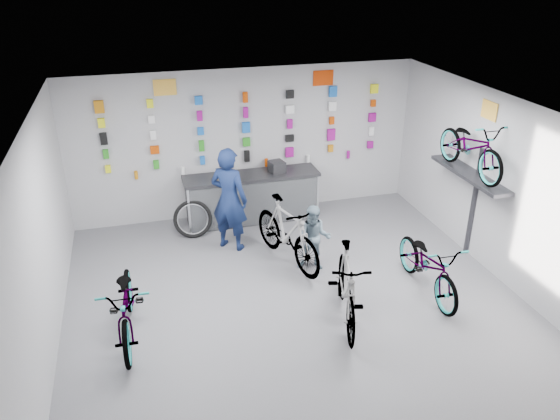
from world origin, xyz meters
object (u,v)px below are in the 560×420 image
object	(u,v)px
bike_left	(127,305)
bike_center	(347,287)
bike_right	(428,264)
counter	(252,198)
bike_service	(287,232)
customer	(314,238)
clerk	(229,199)

from	to	relation	value
bike_left	bike_center	bearing A→B (deg)	-6.85
bike_left	bike_right	xyz separation A→B (m)	(4.64, -0.13, -0.02)
counter	bike_service	size ratio (longest dim) A/B	1.38
counter	customer	size ratio (longest dim) A/B	2.30
bike_center	clerk	world-z (taller)	clerk
bike_left	bike_service	bearing A→B (deg)	28.22
bike_center	customer	size ratio (longest dim) A/B	1.61
counter	bike_service	distance (m)	1.82
clerk	customer	world-z (taller)	clerk
bike_left	bike_service	distance (m)	3.05
clerk	customer	distance (m)	1.72
bike_left	clerk	world-z (taller)	clerk
counter	bike_center	bearing A→B (deg)	-80.71
bike_center	bike_service	bearing A→B (deg)	117.18
bike_left	bike_center	xyz separation A→B (m)	(3.11, -0.48, 0.06)
counter	clerk	xyz separation A→B (m)	(-0.64, -0.99, 0.48)
bike_left	clerk	xyz separation A→B (m)	(1.88, 2.16, 0.46)
bike_right	customer	size ratio (longest dim) A/B	1.61
bike_service	bike_left	bearing A→B (deg)	-170.57
bike_center	clerk	distance (m)	2.94
bike_right	customer	world-z (taller)	customer
counter	bike_left	bearing A→B (deg)	-128.56
counter	bike_center	xyz separation A→B (m)	(0.59, -3.63, 0.08)
bike_center	bike_left	bearing A→B (deg)	-173.20
bike_center	bike_service	size ratio (longest dim) A/B	0.97
bike_left	bike_center	distance (m)	3.14
bike_right	bike_center	bearing A→B (deg)	-165.73
bike_right	clerk	bearing A→B (deg)	141.79
bike_center	bike_right	bearing A→B (deg)	28.44
bike_center	clerk	bearing A→B (deg)	130.56
bike_service	clerk	bearing A→B (deg)	119.70
customer	bike_center	bearing A→B (deg)	-70.51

